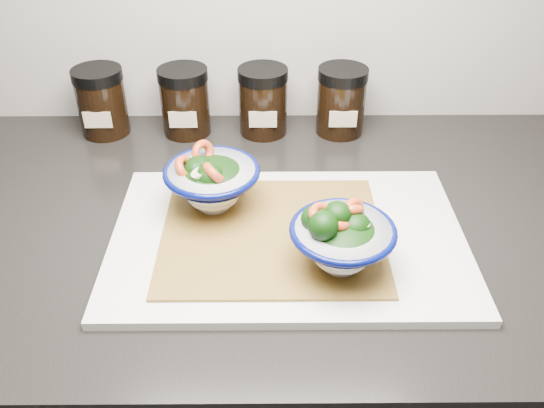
{
  "coord_description": "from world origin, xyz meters",
  "views": [
    {
      "loc": [
        0.08,
        0.82,
        1.37
      ],
      "look_at": [
        0.09,
        1.39,
        0.96
      ],
      "focal_mm": 38.0,
      "sensor_mm": 36.0,
      "label": 1
    }
  ],
  "objects_px": {
    "cutting_board": "(288,238)",
    "spice_jar_b": "(185,101)",
    "bowl_left": "(211,181)",
    "spice_jar_a": "(102,101)",
    "spice_jar_d": "(341,101)",
    "spice_jar_c": "(263,101)",
    "bowl_right": "(341,238)"
  },
  "relations": [
    {
      "from": "cutting_board",
      "to": "spice_jar_b",
      "type": "distance_m",
      "value": 0.34
    },
    {
      "from": "bowl_left",
      "to": "spice_jar_a",
      "type": "bearing_deg",
      "value": 129.97
    },
    {
      "from": "cutting_board",
      "to": "bowl_left",
      "type": "height_order",
      "value": "bowl_left"
    },
    {
      "from": "spice_jar_d",
      "to": "spice_jar_c",
      "type": "bearing_deg",
      "value": 180.0
    },
    {
      "from": "spice_jar_c",
      "to": "spice_jar_a",
      "type": "bearing_deg",
      "value": 180.0
    },
    {
      "from": "spice_jar_a",
      "to": "spice_jar_d",
      "type": "distance_m",
      "value": 0.4
    },
    {
      "from": "cutting_board",
      "to": "bowl_right",
      "type": "relative_size",
      "value": 3.64
    },
    {
      "from": "bowl_left",
      "to": "spice_jar_b",
      "type": "xyz_separation_m",
      "value": [
        -0.06,
        0.24,
        0.0
      ]
    },
    {
      "from": "cutting_board",
      "to": "spice_jar_d",
      "type": "relative_size",
      "value": 3.98
    },
    {
      "from": "bowl_left",
      "to": "bowl_right",
      "type": "height_order",
      "value": "bowl_left"
    },
    {
      "from": "bowl_left",
      "to": "spice_jar_b",
      "type": "height_order",
      "value": "spice_jar_b"
    },
    {
      "from": "spice_jar_c",
      "to": "spice_jar_d",
      "type": "xyz_separation_m",
      "value": [
        0.13,
        0.0,
        0.0
      ]
    },
    {
      "from": "spice_jar_c",
      "to": "spice_jar_d",
      "type": "distance_m",
      "value": 0.13
    },
    {
      "from": "spice_jar_a",
      "to": "spice_jar_b",
      "type": "height_order",
      "value": "same"
    },
    {
      "from": "bowl_left",
      "to": "spice_jar_c",
      "type": "distance_m",
      "value": 0.25
    },
    {
      "from": "spice_jar_d",
      "to": "spice_jar_b",
      "type": "bearing_deg",
      "value": 180.0
    },
    {
      "from": "bowl_right",
      "to": "spice_jar_c",
      "type": "height_order",
      "value": "spice_jar_c"
    },
    {
      "from": "bowl_right",
      "to": "spice_jar_b",
      "type": "relative_size",
      "value": 1.09
    },
    {
      "from": "cutting_board",
      "to": "spice_jar_a",
      "type": "distance_m",
      "value": 0.43
    },
    {
      "from": "spice_jar_a",
      "to": "spice_jar_d",
      "type": "bearing_deg",
      "value": 0.0
    },
    {
      "from": "spice_jar_a",
      "to": "spice_jar_c",
      "type": "height_order",
      "value": "same"
    },
    {
      "from": "cutting_board",
      "to": "spice_jar_c",
      "type": "distance_m",
      "value": 0.3
    },
    {
      "from": "bowl_left",
      "to": "spice_jar_c",
      "type": "bearing_deg",
      "value": 74.33
    },
    {
      "from": "bowl_left",
      "to": "bowl_right",
      "type": "bearing_deg",
      "value": -37.51
    },
    {
      "from": "spice_jar_b",
      "to": "spice_jar_d",
      "type": "distance_m",
      "value": 0.26
    },
    {
      "from": "spice_jar_b",
      "to": "bowl_right",
      "type": "bearing_deg",
      "value": -58.48
    },
    {
      "from": "bowl_left",
      "to": "spice_jar_b",
      "type": "relative_size",
      "value": 1.13
    },
    {
      "from": "bowl_left",
      "to": "spice_jar_a",
      "type": "relative_size",
      "value": 1.13
    },
    {
      "from": "cutting_board",
      "to": "bowl_right",
      "type": "height_order",
      "value": "bowl_right"
    },
    {
      "from": "spice_jar_c",
      "to": "spice_jar_d",
      "type": "bearing_deg",
      "value": 0.0
    },
    {
      "from": "cutting_board",
      "to": "spice_jar_a",
      "type": "relative_size",
      "value": 3.98
    },
    {
      "from": "spice_jar_d",
      "to": "bowl_left",
      "type": "bearing_deg",
      "value": -129.47
    }
  ]
}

